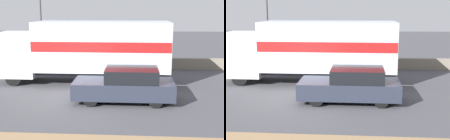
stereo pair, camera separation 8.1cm
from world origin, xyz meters
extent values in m
plane|color=#47474C|center=(0.00, 0.00, 0.00)|extent=(80.00, 80.00, 0.00)
cube|color=gray|center=(0.00, 7.29, 0.37)|extent=(60.00, 0.35, 0.75)
cylinder|color=#4C4C51|center=(-3.78, 6.85, 3.64)|extent=(0.14, 0.14, 7.28)
cube|color=silver|center=(-3.99, 3.16, 1.57)|extent=(2.16, 2.24, 2.38)
cube|color=black|center=(-5.05, 3.16, 2.05)|extent=(0.06, 1.90, 1.05)
cube|color=#2D2D33|center=(0.67, 3.16, 0.64)|extent=(7.17, 1.39, 0.25)
cube|color=silver|center=(0.67, 3.16, 2.06)|extent=(7.17, 2.53, 2.60)
cube|color=red|center=(0.67, 3.16, 2.13)|extent=(7.13, 2.55, 0.52)
cylinder|color=black|center=(-3.99, 2.21, 0.43)|extent=(0.85, 0.28, 0.85)
cylinder|color=black|center=(-3.99, 4.11, 0.43)|extent=(0.85, 0.28, 0.85)
cylinder|color=black|center=(2.65, 2.21, 0.43)|extent=(0.85, 0.28, 0.85)
cylinder|color=black|center=(2.65, 4.11, 0.43)|extent=(0.85, 0.28, 0.85)
cylinder|color=black|center=(1.21, 2.21, 0.43)|extent=(0.85, 0.28, 0.85)
cylinder|color=black|center=(1.21, 4.11, 0.43)|extent=(0.85, 0.28, 0.85)
cube|color=#282D3D|center=(1.92, -0.21, 0.59)|extent=(4.40, 1.88, 0.72)
cube|color=black|center=(2.27, -0.21, 1.22)|extent=(2.29, 1.73, 0.56)
cylinder|color=black|center=(0.56, -1.04, 0.31)|extent=(0.61, 0.20, 0.61)
cylinder|color=black|center=(0.56, 0.61, 0.31)|extent=(0.61, 0.20, 0.61)
cylinder|color=black|center=(3.29, -1.04, 0.31)|extent=(0.61, 0.20, 0.61)
cylinder|color=black|center=(3.29, 0.61, 0.31)|extent=(0.61, 0.20, 0.61)
camera|label=1|loc=(2.33, -13.54, 4.14)|focal=50.00mm
camera|label=2|loc=(2.41, -13.53, 4.14)|focal=50.00mm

